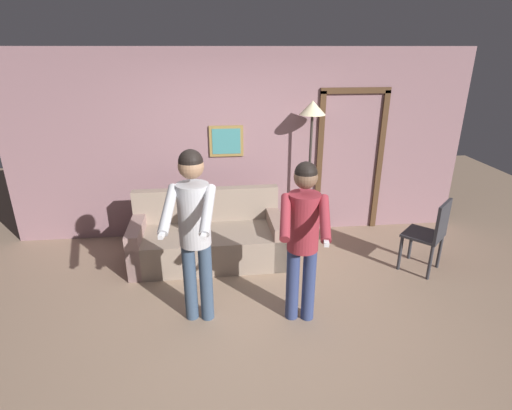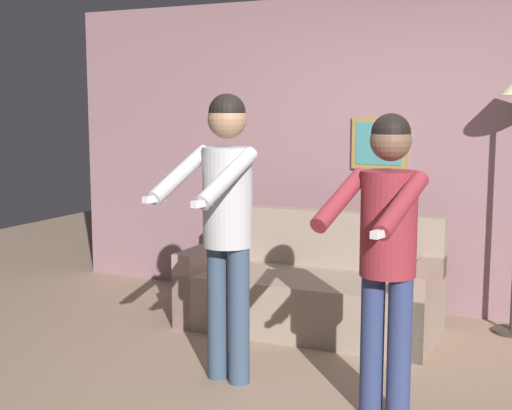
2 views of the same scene
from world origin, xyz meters
The scene contains 5 objects.
ground_plane centered at (0.00, 0.00, 0.00)m, with size 12.00×12.00×0.00m, color #977B64.
back_wall_assembly centered at (0.02, 2.11, 1.30)m, with size 6.40×0.10×2.60m.
couch centered at (-0.51, 1.29, 0.28)m, with size 1.92×0.89×0.87m.
person_standing_left centered at (-0.59, 0.06, 1.08)m, with size 0.50×0.72×1.76m.
person_standing_right centered at (0.42, -0.05, 0.99)m, with size 0.51×0.69×1.65m.
Camera 2 is at (1.37, -3.69, 1.68)m, focal length 50.00 mm.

